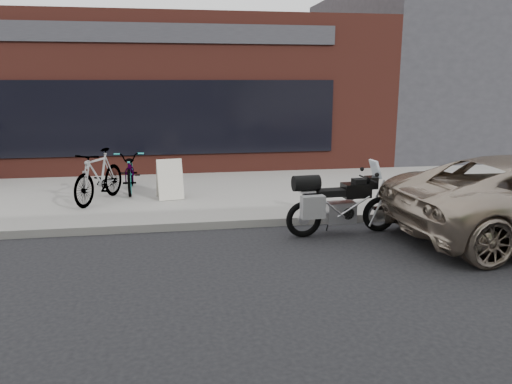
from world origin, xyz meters
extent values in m
plane|color=black|center=(0.00, 0.00, 0.00)|extent=(120.00, 120.00, 0.00)
cube|color=gray|center=(0.00, 7.00, 0.07)|extent=(44.00, 6.00, 0.15)
cube|color=#55231B|center=(-2.00, 14.00, 2.25)|extent=(14.00, 10.00, 4.50)
cube|color=black|center=(-2.00, 8.97, 1.70)|extent=(10.00, 0.08, 2.00)
cube|color=#2A2A2F|center=(-2.00, 8.97, 3.90)|extent=(10.00, 0.08, 0.50)
cube|color=#2A2A2F|center=(10.00, 14.00, 3.00)|extent=(10.00, 10.00, 6.00)
torus|color=black|center=(0.71, 3.31, 0.32)|extent=(0.65, 0.16, 0.65)
torus|color=black|center=(2.16, 3.42, 0.32)|extent=(0.65, 0.16, 0.65)
cube|color=#B7B7BC|center=(1.39, 3.36, 0.40)|extent=(0.55, 0.33, 0.37)
cube|color=black|center=(1.68, 3.38, 0.79)|extent=(0.50, 0.35, 0.25)
cube|color=black|center=(1.20, 3.35, 0.77)|extent=(0.55, 0.31, 0.12)
cube|color=black|center=(0.86, 3.32, 0.69)|extent=(0.30, 0.23, 0.13)
cube|color=black|center=(1.96, 3.41, 0.92)|extent=(0.19, 0.24, 0.21)
cube|color=silver|center=(2.03, 3.41, 1.16)|extent=(0.16, 0.30, 0.32)
cylinder|color=black|center=(1.90, 3.40, 0.98)|extent=(0.08, 0.68, 0.03)
cube|color=#B7B7BC|center=(0.74, 3.31, 0.83)|extent=(0.29, 0.31, 0.03)
cube|color=slate|center=(0.80, 3.07, 0.60)|extent=(0.42, 0.20, 0.39)
cylinder|color=black|center=(0.74, 3.31, 0.96)|extent=(0.48, 0.31, 0.27)
cylinder|color=#B7B7BC|center=(0.99, 3.49, 0.34)|extent=(0.54, 0.12, 0.19)
imported|color=gray|center=(-2.50, 6.92, 0.64)|extent=(0.74, 1.89, 0.98)
imported|color=gray|center=(-3.08, 5.95, 0.71)|extent=(1.23, 1.91, 1.12)
cube|color=beige|center=(-1.58, 5.93, 0.58)|extent=(0.58, 0.35, 0.87)
cube|color=beige|center=(-1.62, 6.16, 0.58)|extent=(0.58, 0.35, 0.87)
camera|label=1|loc=(-1.48, -4.84, 2.69)|focal=35.00mm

